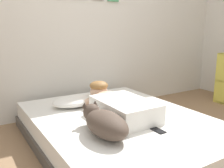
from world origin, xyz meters
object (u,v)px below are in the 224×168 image
at_px(pillow, 76,101).
at_px(dog, 104,123).
at_px(cell_phone, 158,130).
at_px(coffee_cup, 113,101).
at_px(person_lying, 117,104).
at_px(bed, 120,130).

distance_m(pillow, dog, 0.83).
bearing_deg(dog, cell_phone, -21.27).
xyz_separation_m(dog, coffee_cup, (0.48, 0.65, -0.07)).
bearing_deg(coffee_cup, dog, -126.38).
relative_size(person_lying, cell_phone, 6.57).
xyz_separation_m(person_lying, cell_phone, (0.07, -0.52, -0.10)).
relative_size(dog, coffee_cup, 4.60).
relative_size(bed, pillow, 3.98).
bearing_deg(person_lying, dog, -133.87).
bearing_deg(dog, bed, 40.17).
bearing_deg(cell_phone, person_lying, 97.72).
relative_size(pillow, cell_phone, 3.71).
relative_size(bed, coffee_cup, 16.57).
distance_m(bed, pillow, 0.61).
bearing_deg(cell_phone, bed, 100.10).
xyz_separation_m(bed, cell_phone, (0.08, -0.44, 0.15)).
bearing_deg(person_lying, pillow, 116.13).
xyz_separation_m(dog, cell_phone, (0.41, -0.16, -0.10)).
xyz_separation_m(person_lying, dog, (-0.34, -0.36, -0.00)).
xyz_separation_m(pillow, dog, (-0.12, -0.82, 0.05)).
bearing_deg(bed, coffee_cup, 68.82).
bearing_deg(bed, cell_phone, -79.90).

